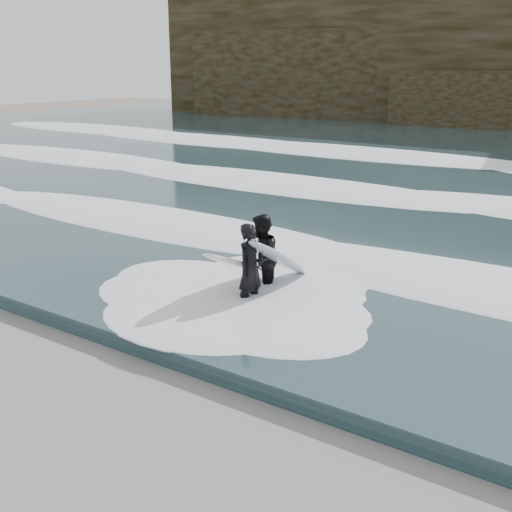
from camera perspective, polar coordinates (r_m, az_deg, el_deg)
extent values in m
ellipsoid|color=white|center=(14.51, 8.54, 0.23)|extent=(60.00, 3.20, 0.20)
ellipsoid|color=white|center=(20.84, 17.32, 4.76)|extent=(60.00, 4.00, 0.24)
imported|color=black|center=(11.77, -0.47, -1.17)|extent=(0.43, 0.64, 1.71)
ellipsoid|color=silver|center=(12.03, -1.88, -0.62)|extent=(0.91, 2.22, 1.00)
imported|color=black|center=(12.46, 0.44, -0.16)|extent=(0.97, 1.04, 1.71)
ellipsoid|color=silver|center=(12.22, 2.06, -0.21)|extent=(0.76, 2.10, 1.25)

